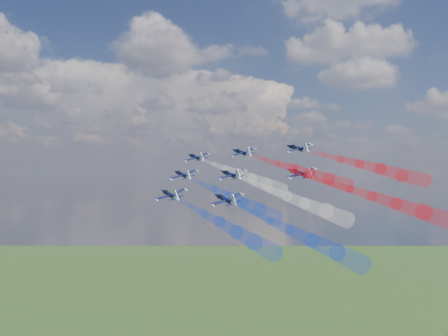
# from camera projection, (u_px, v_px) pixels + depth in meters

# --- Properties ---
(jet_lead) EXTENTS (13.42, 13.76, 7.32)m
(jet_lead) POSITION_uv_depth(u_px,v_px,m) (196.00, 157.00, 159.34)
(jet_lead) COLOR black
(trail_lead) EXTENTS (26.47, 34.44, 12.33)m
(trail_lead) POSITION_uv_depth(u_px,v_px,m) (238.00, 173.00, 138.66)
(trail_lead) COLOR white
(jet_inner_left) EXTENTS (13.42, 13.76, 7.32)m
(jet_inner_left) POSITION_uv_depth(u_px,v_px,m) (183.00, 175.00, 143.51)
(jet_inner_left) COLOR black
(trail_inner_left) EXTENTS (26.47, 34.44, 12.33)m
(trail_inner_left) POSITION_uv_depth(u_px,v_px,m) (228.00, 196.00, 122.83)
(trail_inner_left) COLOR #173AC4
(jet_inner_right) EXTENTS (13.42, 13.76, 7.32)m
(jet_inner_right) POSITION_uv_depth(u_px,v_px,m) (242.00, 153.00, 152.72)
(jet_inner_right) COLOR black
(trail_inner_right) EXTENTS (26.47, 34.44, 12.33)m
(trail_inner_right) POSITION_uv_depth(u_px,v_px,m) (293.00, 168.00, 132.04)
(trail_inner_right) COLOR red
(jet_outer_left) EXTENTS (13.42, 13.76, 7.32)m
(jet_outer_left) POSITION_uv_depth(u_px,v_px,m) (170.00, 195.00, 128.40)
(jet_outer_left) COLOR black
(trail_outer_left) EXTENTS (26.47, 34.44, 12.33)m
(trail_outer_left) POSITION_uv_depth(u_px,v_px,m) (219.00, 222.00, 107.72)
(trail_outer_left) COLOR #173AC4
(jet_center_third) EXTENTS (13.42, 13.76, 7.32)m
(jet_center_third) POSITION_uv_depth(u_px,v_px,m) (231.00, 175.00, 138.16)
(jet_center_third) COLOR black
(trail_center_third) EXTENTS (26.47, 34.44, 12.33)m
(trail_center_third) POSITION_uv_depth(u_px,v_px,m) (287.00, 196.00, 117.48)
(trail_center_third) COLOR white
(jet_outer_right) EXTENTS (13.42, 13.76, 7.32)m
(jet_outer_right) POSITION_uv_depth(u_px,v_px,m) (298.00, 148.00, 148.69)
(jet_outer_right) COLOR black
(trail_outer_right) EXTENTS (26.47, 34.44, 12.33)m
(trail_outer_right) POSITION_uv_depth(u_px,v_px,m) (360.00, 164.00, 128.01)
(trail_outer_right) COLOR red
(jet_rear_left) EXTENTS (13.42, 13.76, 7.32)m
(jet_rear_left) POSITION_uv_depth(u_px,v_px,m) (226.00, 200.00, 121.68)
(jet_rear_left) COLOR black
(trail_rear_left) EXTENTS (26.47, 34.44, 12.33)m
(trail_rear_left) POSITION_uv_depth(u_px,v_px,m) (290.00, 230.00, 100.99)
(trail_rear_left) COLOR #173AC4
(jet_rear_right) EXTENTS (13.42, 13.76, 7.32)m
(jet_rear_right) POSITION_uv_depth(u_px,v_px,m) (300.00, 173.00, 131.60)
(jet_rear_right) COLOR black
(trail_rear_right) EXTENTS (26.47, 34.44, 12.33)m
(trail_rear_right) POSITION_uv_depth(u_px,v_px,m) (372.00, 196.00, 110.91)
(trail_rear_right) COLOR red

